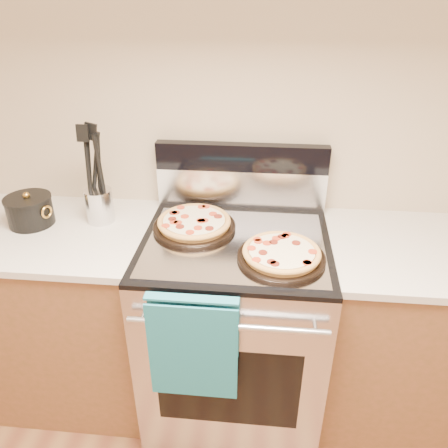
# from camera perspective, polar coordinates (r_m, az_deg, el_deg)

# --- Properties ---
(wall_back) EXTENTS (4.00, 0.00, 4.00)m
(wall_back) POSITION_cam_1_polar(r_m,az_deg,el_deg) (1.92, 2.52, 14.45)
(wall_back) COLOR tan
(wall_back) RESTS_ON ground
(range_body) EXTENTS (0.76, 0.68, 0.90)m
(range_body) POSITION_cam_1_polar(r_m,az_deg,el_deg) (2.05, 1.37, -13.47)
(range_body) COLOR #B7B7BC
(range_body) RESTS_ON ground
(oven_window) EXTENTS (0.56, 0.01, 0.40)m
(oven_window) POSITION_cam_1_polar(r_m,az_deg,el_deg) (1.81, 0.49, -20.59)
(oven_window) COLOR black
(oven_window) RESTS_ON range_body
(cooktop) EXTENTS (0.76, 0.68, 0.02)m
(cooktop) POSITION_cam_1_polar(r_m,az_deg,el_deg) (1.77, 1.54, -2.40)
(cooktop) COLOR black
(cooktop) RESTS_ON range_body
(backsplash_lower) EXTENTS (0.76, 0.06, 0.18)m
(backsplash_lower) POSITION_cam_1_polar(r_m,az_deg,el_deg) (2.00, 2.25, 4.67)
(backsplash_lower) COLOR silver
(backsplash_lower) RESTS_ON cooktop
(backsplash_upper) EXTENTS (0.76, 0.06, 0.12)m
(backsplash_upper) POSITION_cam_1_polar(r_m,az_deg,el_deg) (1.94, 2.33, 8.71)
(backsplash_upper) COLOR black
(backsplash_upper) RESTS_ON backsplash_lower
(oven_handle) EXTENTS (0.70, 0.03, 0.03)m
(oven_handle) POSITION_cam_1_polar(r_m,az_deg,el_deg) (1.53, 0.40, -13.22)
(oven_handle) COLOR silver
(oven_handle) RESTS_ON range_body
(dish_towel) EXTENTS (0.32, 0.05, 0.42)m
(dish_towel) POSITION_cam_1_polar(r_m,az_deg,el_deg) (1.62, -4.01, -15.54)
(dish_towel) COLOR #1B5589
(dish_towel) RESTS_ON oven_handle
(foil_sheet) EXTENTS (0.70, 0.55, 0.01)m
(foil_sheet) POSITION_cam_1_polar(r_m,az_deg,el_deg) (1.74, 1.47, -2.55)
(foil_sheet) COLOR gray
(foil_sheet) RESTS_ON cooktop
(cabinet_left) EXTENTS (1.00, 0.62, 0.88)m
(cabinet_left) POSITION_cam_1_polar(r_m,az_deg,el_deg) (2.29, -21.48, -10.78)
(cabinet_left) COLOR brown
(cabinet_left) RESTS_ON ground
(countertop_left) EXTENTS (1.02, 0.64, 0.03)m
(countertop_left) POSITION_cam_1_polar(r_m,az_deg,el_deg) (2.05, -23.74, -0.86)
(countertop_left) COLOR #BAB1A7
(countertop_left) RESTS_ON cabinet_left
(cabinet_right) EXTENTS (1.00, 0.62, 0.88)m
(cabinet_right) POSITION_cam_1_polar(r_m,az_deg,el_deg) (2.21, 25.46, -13.39)
(cabinet_right) COLOR brown
(cabinet_right) RESTS_ON ground
(pepperoni_pizza_back) EXTENTS (0.44, 0.44, 0.05)m
(pepperoni_pizza_back) POSITION_cam_1_polar(r_m,az_deg,el_deg) (1.83, -3.91, 0.07)
(pepperoni_pizza_back) COLOR #C3803B
(pepperoni_pizza_back) RESTS_ON foil_sheet
(pepperoni_pizza_front) EXTENTS (0.35, 0.35, 0.04)m
(pepperoni_pizza_front) POSITION_cam_1_polar(r_m,az_deg,el_deg) (1.64, 7.52, -3.93)
(pepperoni_pizza_front) COLOR #C3803B
(pepperoni_pizza_front) RESTS_ON foil_sheet
(utensil_crock) EXTENTS (0.15, 0.15, 0.15)m
(utensil_crock) POSITION_cam_1_polar(r_m,az_deg,el_deg) (1.97, -15.94, 2.34)
(utensil_crock) COLOR silver
(utensil_crock) RESTS_ON countertop_left
(saucepan) EXTENTS (0.24, 0.24, 0.12)m
(saucepan) POSITION_cam_1_polar(r_m,az_deg,el_deg) (2.06, -23.99, 1.49)
(saucepan) COLOR black
(saucepan) RESTS_ON countertop_left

